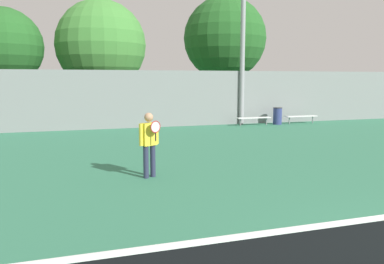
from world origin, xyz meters
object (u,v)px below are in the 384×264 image
at_px(bench_courtside_far, 301,117).
at_px(trash_bin, 277,116).
at_px(tennis_player, 149,140).
at_px(tree_dark_dense, 101,45).
at_px(tree_green_tall, 225,39).
at_px(tree_green_broad, 3,47).
at_px(bench_courtside_near, 254,118).
at_px(light_pole_center_back, 243,23).

relative_size(bench_courtside_far, trash_bin, 2.02).
distance_m(tennis_player, tree_dark_dense, 15.55).
xyz_separation_m(tree_green_tall, tree_dark_dense, (-9.26, -2.26, -0.93)).
distance_m(tree_green_broad, tree_dark_dense, 5.54).
relative_size(bench_courtside_far, tree_green_tall, 0.22).
distance_m(bench_courtside_near, bench_courtside_far, 3.05).
xyz_separation_m(light_pole_center_back, tree_green_broad, (-12.94, 4.61, -1.21)).
xyz_separation_m(light_pole_center_back, tree_green_tall, (1.85, 7.23, -0.04)).
bearing_deg(light_pole_center_back, trash_bin, -19.81).
bearing_deg(light_pole_center_back, tree_green_broad, 160.38).
bearing_deg(light_pole_center_back, bench_courtside_far, -13.48).
height_order(light_pole_center_back, trash_bin, light_pole_center_back).
relative_size(bench_courtside_near, trash_bin, 2.05).
bearing_deg(bench_courtside_near, tree_green_broad, 157.79).
distance_m(tennis_player, tree_green_broad, 16.17).
height_order(tennis_player, tree_green_tall, tree_green_tall).
relative_size(tennis_player, light_pole_center_back, 0.17).
relative_size(trash_bin, tree_green_tall, 0.11).
bearing_deg(bench_courtside_far, trash_bin, 175.28).
bearing_deg(bench_courtside_near, tree_dark_dense, 143.35).
xyz_separation_m(trash_bin, tree_green_tall, (-0.09, 7.93, 5.12)).
bearing_deg(bench_courtside_far, tennis_player, -138.99).
bearing_deg(bench_courtside_near, tree_green_tall, 79.64).
height_order(tennis_player, light_pole_center_back, light_pole_center_back).
bearing_deg(tennis_player, trash_bin, 19.62).
height_order(tree_green_tall, tree_green_broad, tree_green_tall).
xyz_separation_m(bench_courtside_near, bench_courtside_far, (3.05, 0.00, -0.00)).
xyz_separation_m(tennis_player, bench_courtside_far, (10.70, 9.31, -0.57)).
height_order(light_pole_center_back, tree_green_tall, light_pole_center_back).
relative_size(light_pole_center_back, tree_green_tall, 1.12).
height_order(bench_courtside_near, bench_courtside_far, same).
bearing_deg(tennis_player, tree_green_broad, 84.98).
relative_size(tennis_player, tree_dark_dense, 0.23).
relative_size(tennis_player, tree_green_broad, 0.26).
bearing_deg(light_pole_center_back, tennis_player, -125.68).
distance_m(bench_courtside_far, tree_dark_dense, 13.01).
xyz_separation_m(tennis_player, tree_green_broad, (-5.66, 14.74, 3.45)).
bearing_deg(tree_dark_dense, light_pole_center_back, -33.85).
bearing_deg(tree_green_tall, light_pole_center_back, -104.34).
height_order(tennis_player, bench_courtside_far, tennis_player).
distance_m(bench_courtside_far, tree_green_tall, 9.71).
height_order(tennis_player, tree_dark_dense, tree_dark_dense).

